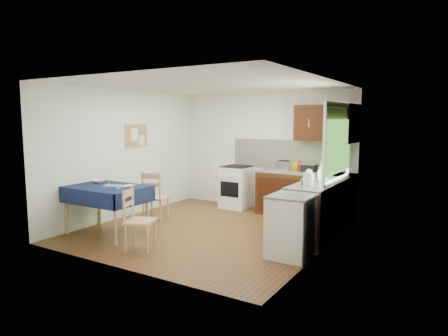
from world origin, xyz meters
The scene contains 33 objects.
floor centered at (0.00, 0.00, 0.00)m, with size 4.20×4.20×0.00m, color #4B3414.
ceiling centered at (0.00, 0.00, 2.50)m, with size 4.00×4.20×0.02m, color silver.
wall_back centered at (0.00, 2.10, 1.25)m, with size 4.00×0.02×2.50m, color white.
wall_front centered at (0.00, -2.10, 1.25)m, with size 4.00×0.02×2.50m, color white.
wall_left centered at (-2.00, 0.00, 1.25)m, with size 0.02×4.20×2.50m, color white.
wall_right centered at (2.00, 0.00, 1.25)m, with size 0.02×4.20×2.50m, color white.
base_cabinets centered at (1.36, 1.26, 0.43)m, with size 1.90×2.30×0.86m.
worktop_back centered at (1.05, 1.80, 0.88)m, with size 1.90×0.60×0.04m, color slate.
worktop_right centered at (1.70, 0.65, 0.88)m, with size 0.60×1.70×0.04m, color slate.
worktop_corner centered at (1.70, 1.80, 0.88)m, with size 0.60×0.60×0.04m, color slate.
splashback centered at (0.65, 2.08, 1.20)m, with size 2.70×0.02×0.60m, color silver.
upper_cabinets centered at (1.52, 1.80, 1.85)m, with size 1.20×0.85×0.70m.
stove centered at (-0.50, 1.80, 0.46)m, with size 0.60×0.61×0.92m.
window centered at (1.97, 0.70, 1.65)m, with size 0.04×1.48×1.26m.
fridge centered at (1.70, -0.55, 0.44)m, with size 0.58×0.60×0.89m.
corkboard centered at (-1.97, 0.30, 1.60)m, with size 0.04×0.62×0.47m.
dining_table centered at (-1.38, -1.08, 0.72)m, with size 1.35×0.92×0.82m.
chair_far centered at (-1.21, -0.06, 0.51)m, with size 0.53×0.53×0.96m.
chair_near centered at (-0.36, -1.43, 0.48)m, with size 0.53×0.53×0.92m.
toaster centered at (0.62, 1.75, 1.00)m, with size 0.27×0.17×0.21m.
sandwich_press centered at (1.11, 1.85, 0.98)m, with size 0.29×0.25×0.17m.
sauce_bottle centered at (0.95, 1.74, 1.01)m, with size 0.05×0.05×0.22m, color red.
yellow_packet centered at (0.78, 1.94, 0.98)m, with size 0.13×0.08×0.17m, color yellow.
dish_rack centered at (1.71, 0.78, 0.92)m, with size 0.43×0.33×0.20m.
kettle centered at (1.69, 0.18, 1.02)m, with size 0.16×0.16×0.27m.
cup centered at (1.64, 1.71, 0.95)m, with size 0.13×0.13×0.11m, color white.
soap_bottle_a centered at (1.62, 0.99, 1.04)m, with size 0.11×0.11×0.29m, color white.
soap_bottle_b centered at (1.68, 1.35, 0.99)m, with size 0.08×0.08×0.18m, color #1D66A9.
soap_bottle_c centered at (1.60, 0.24, 0.99)m, with size 0.14×0.14×0.18m, color #248439.
plate_bowl centered at (-1.71, -0.94, 0.85)m, with size 0.24×0.24×0.06m, color #F6F2C9.
book centered at (-1.12, -0.92, 0.83)m, with size 0.17×0.23×0.02m, color white.
spice_jar centered at (-1.43, -0.99, 0.86)m, with size 0.04×0.04×0.09m, color #268D2B.
tea_towel centered at (-1.13, -1.18, 0.84)m, with size 0.26×0.20×0.05m, color navy.
Camera 1 is at (3.71, -5.68, 1.94)m, focal length 32.00 mm.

